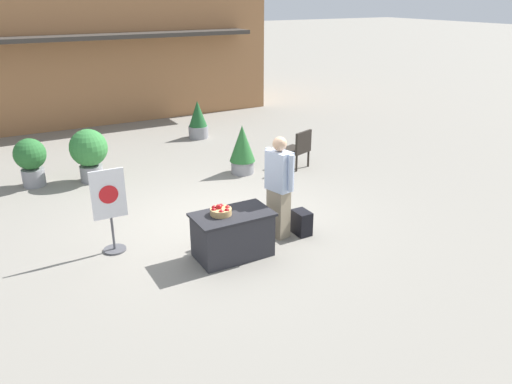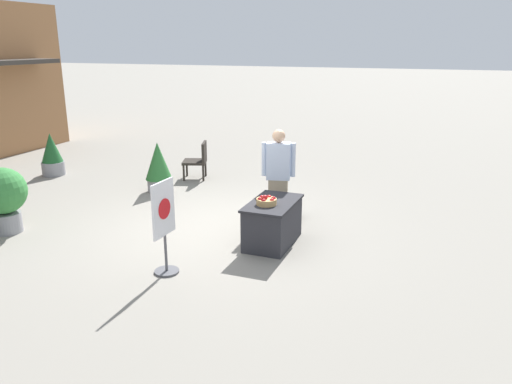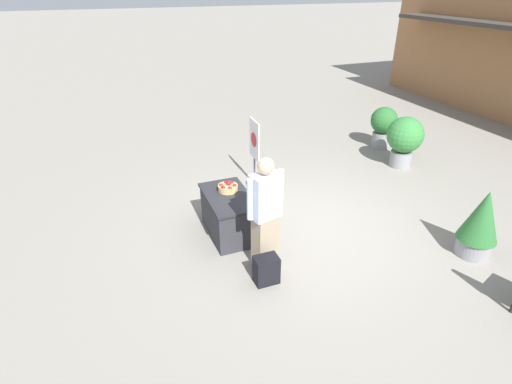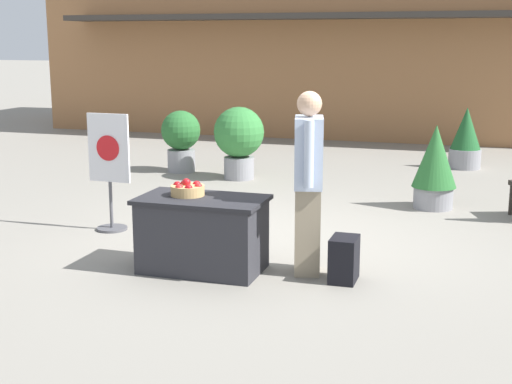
{
  "view_description": "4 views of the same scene",
  "coord_description": "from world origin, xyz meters",
  "px_view_note": "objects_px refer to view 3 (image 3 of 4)",
  "views": [
    {
      "loc": [
        -3.36,
        -7.49,
        3.86
      ],
      "look_at": [
        0.27,
        -0.99,
        0.88
      ],
      "focal_mm": 35.0,
      "sensor_mm": 36.0,
      "label": 1
    },
    {
      "loc": [
        -7.58,
        -3.78,
        3.21
      ],
      "look_at": [
        -0.56,
        -1.06,
        0.95
      ],
      "focal_mm": 35.0,
      "sensor_mm": 36.0,
      "label": 2
    },
    {
      "loc": [
        5.15,
        -2.9,
        3.84
      ],
      "look_at": [
        0.02,
        -0.89,
        0.88
      ],
      "focal_mm": 28.0,
      "sensor_mm": 36.0,
      "label": 3
    },
    {
      "loc": [
        2.23,
        -7.42,
        2.2
      ],
      "look_at": [
        0.01,
        -0.5,
        0.64
      ],
      "focal_mm": 50.0,
      "sensor_mm": 36.0,
      "label": 4
    }
  ],
  "objects_px": {
    "person_visitor": "(265,213)",
    "poster_board": "(255,151)",
    "backpack": "(266,270)",
    "potted_plant_near_left": "(383,125)",
    "potted_plant_far_left": "(481,222)",
    "display_table": "(229,215)",
    "apple_basket": "(228,187)",
    "potted_plant_near_right": "(405,138)"
  },
  "relations": [
    {
      "from": "apple_basket",
      "to": "potted_plant_far_left",
      "type": "relative_size",
      "value": 0.29
    },
    {
      "from": "person_visitor",
      "to": "backpack",
      "type": "height_order",
      "value": "person_visitor"
    },
    {
      "from": "potted_plant_near_left",
      "to": "display_table",
      "type": "bearing_deg",
      "value": -64.18
    },
    {
      "from": "poster_board",
      "to": "potted_plant_far_left",
      "type": "xyz_separation_m",
      "value": [
        3.53,
        2.3,
        -0.15
      ]
    },
    {
      "from": "apple_basket",
      "to": "potted_plant_near_right",
      "type": "distance_m",
      "value": 4.59
    },
    {
      "from": "potted_plant_far_left",
      "to": "display_table",
      "type": "bearing_deg",
      "value": -119.99
    },
    {
      "from": "person_visitor",
      "to": "poster_board",
      "type": "bearing_deg",
      "value": -31.62
    },
    {
      "from": "person_visitor",
      "to": "poster_board",
      "type": "distance_m",
      "value": 2.71
    },
    {
      "from": "apple_basket",
      "to": "potted_plant_near_right",
      "type": "height_order",
      "value": "potted_plant_near_right"
    },
    {
      "from": "potted_plant_near_left",
      "to": "poster_board",
      "type": "bearing_deg",
      "value": -78.75
    },
    {
      "from": "backpack",
      "to": "poster_board",
      "type": "distance_m",
      "value": 3.16
    },
    {
      "from": "backpack",
      "to": "potted_plant_far_left",
      "type": "height_order",
      "value": "potted_plant_far_left"
    },
    {
      "from": "backpack",
      "to": "display_table",
      "type": "bearing_deg",
      "value": -175.65
    },
    {
      "from": "backpack",
      "to": "potted_plant_far_left",
      "type": "relative_size",
      "value": 0.38
    },
    {
      "from": "apple_basket",
      "to": "poster_board",
      "type": "bearing_deg",
      "value": 144.28
    },
    {
      "from": "apple_basket",
      "to": "potted_plant_near_left",
      "type": "bearing_deg",
      "value": 114.4
    },
    {
      "from": "display_table",
      "to": "potted_plant_near_left",
      "type": "height_order",
      "value": "potted_plant_near_left"
    },
    {
      "from": "display_table",
      "to": "person_visitor",
      "type": "xyz_separation_m",
      "value": [
        0.98,
        0.24,
        0.53
      ]
    },
    {
      "from": "display_table",
      "to": "backpack",
      "type": "distance_m",
      "value": 1.38
    },
    {
      "from": "potted_plant_far_left",
      "to": "potted_plant_near_left",
      "type": "xyz_separation_m",
      "value": [
        -4.28,
        1.46,
        0.01
      ]
    },
    {
      "from": "display_table",
      "to": "poster_board",
      "type": "bearing_deg",
      "value": 146.03
    },
    {
      "from": "display_table",
      "to": "potted_plant_far_left",
      "type": "xyz_separation_m",
      "value": [
        1.94,
        3.37,
        0.22
      ]
    },
    {
      "from": "potted_plant_near_right",
      "to": "display_table",
      "type": "bearing_deg",
      "value": -75.23
    },
    {
      "from": "poster_board",
      "to": "display_table",
      "type": "bearing_deg",
      "value": 57.67
    },
    {
      "from": "display_table",
      "to": "person_visitor",
      "type": "height_order",
      "value": "person_visitor"
    },
    {
      "from": "backpack",
      "to": "potted_plant_near_right",
      "type": "height_order",
      "value": "potted_plant_near_right"
    },
    {
      "from": "backpack",
      "to": "potted_plant_near_left",
      "type": "height_order",
      "value": "potted_plant_near_left"
    },
    {
      "from": "person_visitor",
      "to": "potted_plant_far_left",
      "type": "xyz_separation_m",
      "value": [
        0.96,
        3.13,
        -0.31
      ]
    },
    {
      "from": "backpack",
      "to": "potted_plant_near_right",
      "type": "bearing_deg",
      "value": 120.1
    },
    {
      "from": "display_table",
      "to": "potted_plant_far_left",
      "type": "height_order",
      "value": "potted_plant_far_left"
    },
    {
      "from": "poster_board",
      "to": "potted_plant_near_right",
      "type": "xyz_separation_m",
      "value": [
        0.4,
        3.45,
        -0.06
      ]
    },
    {
      "from": "person_visitor",
      "to": "potted_plant_near_left",
      "type": "height_order",
      "value": "person_visitor"
    },
    {
      "from": "person_visitor",
      "to": "potted_plant_near_right",
      "type": "distance_m",
      "value": 4.8
    },
    {
      "from": "display_table",
      "to": "potted_plant_near_left",
      "type": "relative_size",
      "value": 1.18
    },
    {
      "from": "backpack",
      "to": "potted_plant_near_left",
      "type": "bearing_deg",
      "value": 128.1
    },
    {
      "from": "backpack",
      "to": "apple_basket",
      "type": "bearing_deg",
      "value": -177.96
    },
    {
      "from": "apple_basket",
      "to": "poster_board",
      "type": "relative_size",
      "value": 0.24
    },
    {
      "from": "display_table",
      "to": "potted_plant_near_right",
      "type": "height_order",
      "value": "potted_plant_near_right"
    },
    {
      "from": "person_visitor",
      "to": "potted_plant_far_left",
      "type": "distance_m",
      "value": 3.29
    },
    {
      "from": "poster_board",
      "to": "potted_plant_far_left",
      "type": "distance_m",
      "value": 4.22
    },
    {
      "from": "potted_plant_near_right",
      "to": "potted_plant_far_left",
      "type": "distance_m",
      "value": 3.34
    },
    {
      "from": "display_table",
      "to": "potted_plant_near_right",
      "type": "relative_size",
      "value": 1.05
    }
  ]
}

